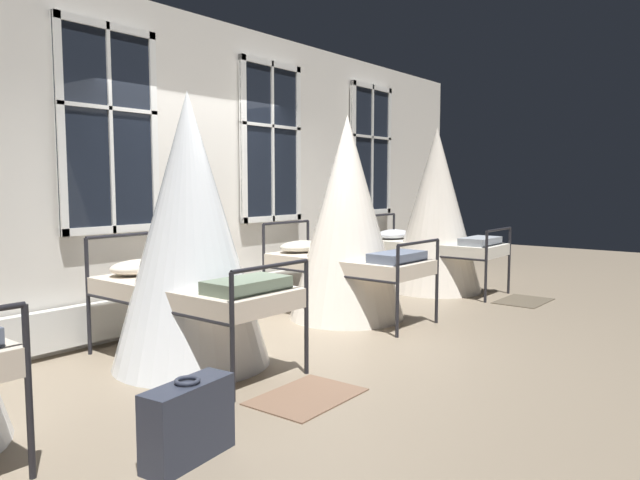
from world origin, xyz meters
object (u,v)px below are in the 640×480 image
at_px(cot_fourth, 436,212).
at_px(suitcase_dark, 188,421).
at_px(cot_second, 190,234).
at_px(cot_third, 347,221).

bearing_deg(cot_fourth, suitcase_dark, 104.07).
height_order(cot_second, suitcase_dark, cot_second).
height_order(cot_second, cot_third, cot_third).
height_order(cot_second, cot_fourth, cot_fourth).
xyz_separation_m(cot_second, cot_third, (2.26, -0.00, 0.00)).
bearing_deg(suitcase_dark, cot_third, 15.19).
bearing_deg(suitcase_dark, cot_second, 42.96).
relative_size(cot_second, suitcase_dark, 3.96).
xyz_separation_m(cot_second, cot_fourth, (4.46, 0.02, 0.01)).
xyz_separation_m(cot_third, cot_fourth, (2.20, 0.02, 0.01)).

